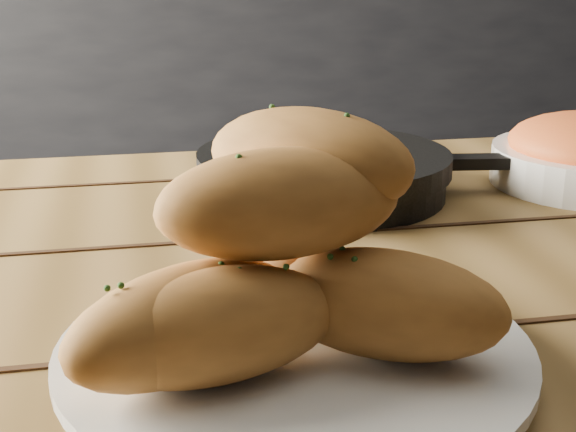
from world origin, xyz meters
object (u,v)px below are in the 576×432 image
(bread_rolls, at_px, (274,263))
(skillet, at_px, (326,172))
(table, at_px, (398,385))
(plate, at_px, (295,355))

(bread_rolls, xyz_separation_m, skillet, (0.12, 0.35, -0.05))
(table, height_order, plate, plate)
(table, bearing_deg, plate, -130.94)
(skillet, bearing_deg, table, -87.72)
(bread_rolls, relative_size, skillet, 0.68)
(plate, bearing_deg, skillet, 73.26)
(skillet, bearing_deg, plate, -106.74)
(table, distance_m, plate, 0.21)
(bread_rolls, bearing_deg, plate, 9.04)
(table, xyz_separation_m, bread_rolls, (-0.13, -0.13, 0.17))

